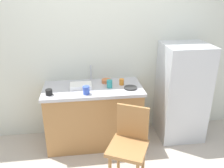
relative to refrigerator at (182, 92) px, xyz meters
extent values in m
cube|color=silver|center=(-1.17, 0.34, 0.59)|extent=(4.80, 0.10, 2.55)
cube|color=#A87542|center=(-1.26, -0.01, -0.29)|extent=(1.26, 0.60, 0.80)
cube|color=#B7B7BC|center=(-1.26, -0.01, 0.14)|extent=(1.30, 0.64, 0.04)
cylinder|color=#B7B7BC|center=(-1.27, 0.24, 0.27)|extent=(0.02, 0.02, 0.22)
cube|color=silver|center=(0.00, 0.00, 0.00)|extent=(0.62, 0.57, 1.37)
cylinder|color=#A87542|center=(-1.01, -0.66, -0.46)|extent=(0.04, 0.04, 0.45)
cylinder|color=#A87542|center=(-0.74, -0.79, -0.46)|extent=(0.04, 0.04, 0.45)
cube|color=#A87542|center=(-0.94, -0.86, -0.22)|extent=(0.54, 0.54, 0.04)
cube|color=#A87542|center=(-0.86, -0.70, 0.00)|extent=(0.34, 0.19, 0.40)
cube|color=white|center=(-1.41, -0.01, 0.18)|extent=(0.28, 0.20, 0.05)
cylinder|color=#C67042|center=(-1.06, 0.12, 0.18)|extent=(0.13, 0.13, 0.05)
cylinder|color=#2D2D2D|center=(-0.77, -0.13, 0.17)|extent=(0.17, 0.17, 0.02)
cylinder|color=black|center=(-1.80, -0.19, 0.19)|extent=(0.08, 0.08, 0.07)
cylinder|color=blue|center=(-1.35, -0.22, 0.21)|extent=(0.08, 0.08, 0.10)
cylinder|color=teal|center=(-1.04, -0.06, 0.21)|extent=(0.07, 0.07, 0.10)
cylinder|color=orange|center=(-0.87, 0.01, 0.20)|extent=(0.06, 0.06, 0.08)
camera|label=1|loc=(-1.39, -2.92, 1.39)|focal=38.26mm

